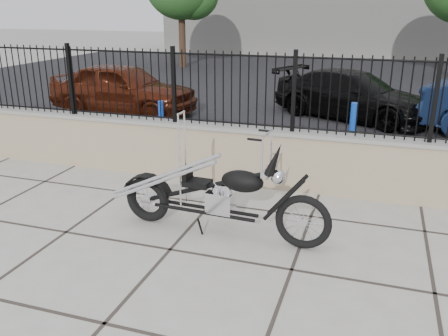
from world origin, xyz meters
TOP-DOWN VIEW (x-y plane):
  - ground_plane at (0.00, 0.00)m, footprint 90.00×90.00m
  - parking_lot at (0.00, 12.50)m, footprint 30.00×30.00m
  - retaining_wall at (0.00, 2.50)m, footprint 14.00×0.36m
  - iron_fence at (0.00, 2.50)m, footprint 14.00×0.08m
  - chopper_motorcycle at (0.40, 0.60)m, footprint 2.71×0.62m
  - car_red at (-4.38, 6.65)m, footprint 4.14×1.87m
  - car_black at (1.60, 7.98)m, footprint 4.58×3.34m
  - bollard_a at (-2.08, 4.19)m, footprint 0.13×0.13m
  - bollard_b at (1.83, 4.38)m, footprint 0.14×0.14m

SIDE VIEW (x-z plane):
  - ground_plane at x=0.00m, z-range 0.00..0.00m
  - parking_lot at x=0.00m, z-range 0.00..0.00m
  - bollard_a at x=-2.08m, z-range 0.00..0.94m
  - retaining_wall at x=0.00m, z-range 0.00..0.96m
  - bollard_b at x=1.83m, z-range 0.00..1.11m
  - car_black at x=1.60m, z-range 0.00..1.23m
  - car_red at x=-4.38m, z-range 0.00..1.38m
  - chopper_motorcycle at x=0.40m, z-range 0.00..1.61m
  - iron_fence at x=0.00m, z-range 0.96..2.16m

